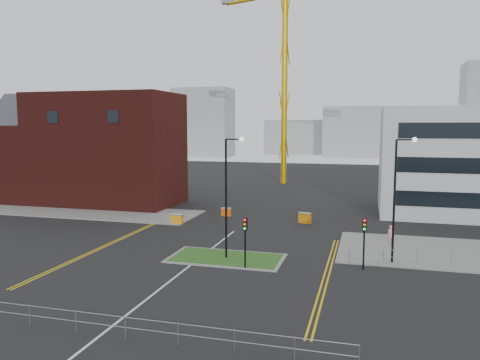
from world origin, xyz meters
name	(u,v)px	position (x,y,z in m)	size (l,w,h in m)	color
ground	(156,292)	(0.00, 0.00, 0.00)	(200.00, 200.00, 0.00)	black
pavement_left	(81,211)	(-20.00, 22.00, 0.06)	(28.00, 8.00, 0.12)	slate
island_kerb	(226,258)	(2.00, 8.00, 0.04)	(8.60, 4.60, 0.08)	slate
grass_island	(226,258)	(2.00, 8.00, 0.06)	(8.00, 4.00, 0.12)	#264B19
brick_building	(86,150)	(-22.97, 28.00, 6.85)	(24.20, 10.07, 14.24)	#461411
tower_crane	(317,28)	(3.54, 53.03, 25.65)	(50.26, 18.74, 37.10)	#C99E0B
streetlamp_island	(229,188)	(2.22, 8.00, 5.41)	(1.46, 0.36, 9.18)	black
streetlamp_right_near	(398,190)	(14.22, 10.00, 5.41)	(1.46, 0.36, 9.18)	black
traffic_light_island	(245,233)	(4.00, 5.98, 2.57)	(0.28, 0.33, 3.65)	black
traffic_light_right	(364,233)	(12.00, 7.98, 2.57)	(0.28, 0.33, 3.65)	black
railing_front	(100,320)	(0.00, -6.00, 0.78)	(24.05, 0.05, 1.10)	gray
railing_left	(134,216)	(-11.00, 18.00, 0.74)	(6.05, 0.05, 1.10)	gray
centre_line	(169,282)	(0.00, 2.00, 0.01)	(0.15, 30.00, 0.01)	silver
yellow_left_a	(111,243)	(-9.00, 10.00, 0.01)	(0.12, 24.00, 0.01)	gold
yellow_left_b	(114,243)	(-8.70, 10.00, 0.01)	(0.12, 24.00, 0.01)	gold
yellow_right_a	(324,275)	(9.50, 6.00, 0.01)	(0.12, 20.00, 0.01)	gold
yellow_right_b	(329,276)	(9.80, 6.00, 0.01)	(0.12, 20.00, 0.01)	gold
skyline_a	(204,123)	(-40.00, 120.00, 11.00)	(18.00, 12.00, 22.00)	gray
skyline_b	(362,132)	(10.00, 130.00, 8.00)	(24.00, 12.00, 16.00)	gray
skyline_d	(309,137)	(-8.00, 140.00, 6.00)	(30.00, 12.00, 12.00)	gray
pedestrian	(391,235)	(14.14, 15.64, 0.84)	(0.61, 0.40, 1.68)	pink
barrier_left	(177,219)	(-6.52, 18.59, 0.56)	(1.24, 0.43, 1.04)	orange
barrier_mid	(226,212)	(-2.91, 24.00, 0.50)	(1.10, 0.37, 0.93)	#D44E0B
barrier_right	(305,218)	(6.00, 22.57, 0.59)	(1.35, 0.69, 1.08)	#C4710A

